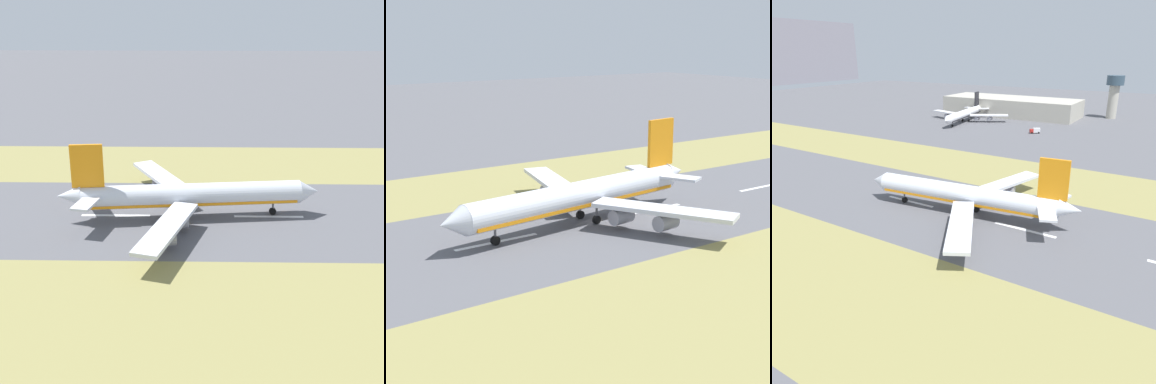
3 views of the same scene
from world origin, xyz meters
TOP-DOWN VIEW (x-y plane):
  - ground_plane at (0.00, 0.00)m, footprint 800.00×800.00m
  - grass_median_west at (-45.00, 0.00)m, footprint 40.00×600.00m
  - grass_median_east at (45.00, 0.00)m, footprint 40.00×600.00m
  - centreline_dash_near at (0.00, -56.89)m, footprint 1.20×18.00m
  - centreline_dash_mid at (0.00, -16.89)m, footprint 1.20×18.00m
  - centreline_dash_far at (0.00, 23.11)m, footprint 1.20×18.00m
  - airplane_main_jet at (0.96, 1.21)m, footprint 63.76×67.20m

SIDE VIEW (x-z plane):
  - ground_plane at x=0.00m, z-range 0.00..0.00m
  - grass_median_west at x=-45.00m, z-range 0.00..0.01m
  - grass_median_east at x=45.00m, z-range 0.00..0.01m
  - centreline_dash_near at x=0.00m, z-range 0.00..0.01m
  - centreline_dash_mid at x=0.00m, z-range 0.00..0.01m
  - centreline_dash_far at x=0.00m, z-range 0.00..0.01m
  - airplane_main_jet at x=0.96m, z-range -4.08..16.12m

